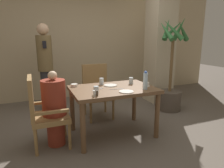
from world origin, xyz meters
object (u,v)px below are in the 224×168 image
Objects in this scene: plate_main_left at (111,85)px; water_bottle at (145,81)px; potted_palm at (170,83)px; chair_far_side at (97,90)px; glass_tall_near at (96,90)px; diner_in_left_chair at (55,108)px; standing_host at (45,65)px; chair_left_side at (43,111)px; teacup_with_saucer at (146,84)px; plate_main_right at (126,92)px; bowl_small at (74,85)px; glass_tall_mid at (131,81)px; glass_tall_far at (101,81)px.

water_bottle reaches higher than plate_main_left.
potted_palm is 1.55m from plate_main_left.
chair_far_side reaches higher than glass_tall_near.
diner_in_left_chair is 5.18× the size of plate_main_left.
potted_palm is at bearing 13.71° from diner_in_left_chair.
standing_host is 16.68× the size of glass_tall_near.
chair_left_side is at bearing -172.00° from plate_main_left.
potted_palm is at bearing -8.85° from chair_far_side.
potted_palm reaches higher than glass_tall_near.
diner_in_left_chair is at bearing 176.16° from teacup_with_saucer.
diner_in_left_chair is at bearing 162.97° from plate_main_right.
potted_palm is 18.44× the size of bowl_small.
glass_tall_mid is at bearing 122.18° from teacup_with_saucer.
diner_in_left_chair is 1.01m from plate_main_right.
chair_far_side is at bearing 44.33° from bowl_small.
chair_left_side is 0.15m from diner_in_left_chair.
teacup_with_saucer is (0.44, 0.20, 0.02)m from plate_main_right.
glass_tall_mid is at bearing 94.42° from water_bottle.
glass_tall_far is at bearing -99.50° from chair_far_side.
glass_tall_far reaches higher than teacup_with_saucer.
standing_host reaches higher than plate_main_left.
diner_in_left_chair is at bearing 168.79° from water_bottle.
glass_tall_far is (-0.10, 0.13, 0.05)m from plate_main_left.
water_bottle is (1.25, -1.77, -0.08)m from standing_host.
diner_in_left_chair reaches higher than chair_left_side.
plate_main_right is at bearing -81.33° from plate_main_left.
chair_left_side is 1.00m from glass_tall_far.
water_bottle is 2.53× the size of glass_tall_mid.
water_bottle is at bearing -30.66° from bowl_small.
potted_palm is 9.26× the size of plate_main_right.
potted_palm is 1.40m from water_bottle.
plate_main_right is at bearing -62.81° from standing_host.
chair_far_side reaches higher than teacup_with_saucer.
chair_left_side is at bearing 169.94° from water_bottle.
teacup_with_saucer is at bearing -3.84° from diner_in_left_chair.
glass_tall_far is at bearing 106.82° from plate_main_right.
bowl_small is (-0.60, 0.59, 0.01)m from plate_main_right.
plate_main_left is at bearing -88.66° from chair_far_side.
chair_left_side is at bearing -148.51° from bowl_small.
standing_host is at bearing 157.91° from potted_palm.
standing_host is at bearing 121.34° from glass_tall_far.
glass_tall_near and glass_tall_mid have the same top height.
diner_in_left_chair is at bearing -173.46° from glass_tall_mid.
plate_main_right is at bearing -148.60° from potted_palm.
water_bottle is at bearing -11.21° from diner_in_left_chair.
chair_left_side is at bearing -141.30° from chair_far_side.
potted_palm is 9.26× the size of plate_main_left.
plate_main_left is at bearing -51.53° from glass_tall_far.
bowl_small is 0.97× the size of glass_tall_far.
chair_left_side is 9.42× the size of glass_tall_far.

